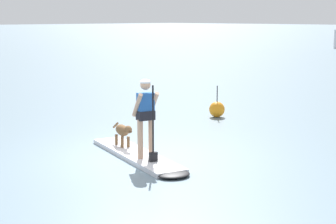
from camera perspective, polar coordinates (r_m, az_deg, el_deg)
name	(u,v)px	position (r m, az deg, el deg)	size (l,w,h in m)	color
ground_plane	(136,157)	(12.33, -3.32, -4.68)	(400.00, 400.00, 0.00)	slate
paddleboard	(141,157)	(12.11, -2.87, -4.70)	(3.79, 1.72, 0.10)	silver
person_paddler	(146,113)	(11.64, -2.30, -0.08)	(0.67, 0.57, 1.69)	tan
dog	(123,131)	(12.86, -4.68, -1.99)	(1.02, 0.39, 0.54)	brown
marker_buoy	(217,109)	(17.19, 5.09, 0.28)	(0.49, 0.49, 0.99)	orange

